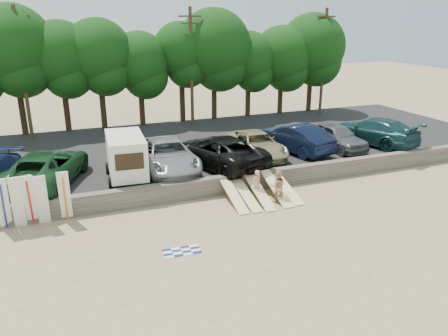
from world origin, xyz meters
The scene contains 28 objects.
ground centered at (0.00, 0.00, 0.00)m, with size 120.00×120.00×0.00m, color tan.
seawall centered at (0.00, 3.00, 0.50)m, with size 44.00×0.50×1.00m, color #6B6356.
parking_lot centered at (0.00, 10.50, 0.35)m, with size 44.00×14.50×0.70m, color #282828.
treeline centered at (-0.05, 17.58, 6.35)m, with size 33.29×6.11×9.23m.
utility_poles centered at (2.00, 16.00, 5.43)m, with size 25.80×0.26×9.00m.
box_trailer centered at (-5.01, 5.28, 2.03)m, with size 2.33×3.85×2.37m.
car_1 centered at (-9.01, 6.04, 1.59)m, with size 2.94×6.37×1.77m, color #163D1D.
car_2 centered at (-2.65, 5.95, 1.55)m, with size 2.83×6.14×1.71m, color gray.
car_3 centered at (0.31, 5.51, 1.59)m, with size 2.95×6.41×1.78m, color black.
car_4 centered at (3.15, 6.42, 1.45)m, with size 2.49×5.39×1.50m, color #988C61.
car_5 centered at (5.86, 6.46, 1.60)m, with size 1.90×5.45×1.80m, color black.
car_6 centered at (8.77, 6.08, 1.52)m, with size 1.94×4.83×1.64m, color #505356.
car_7 centered at (11.84, 6.16, 1.60)m, with size 2.53×6.21×1.80m, color #153539.
surfboard_upright_0 centered at (-10.80, 2.48, 1.26)m, with size 0.50×0.06×2.60m, color white.
surfboard_upright_1 centered at (-10.23, 2.43, 1.27)m, with size 0.50×0.06×2.60m, color white.
surfboard_upright_2 centered at (-9.74, 2.50, 1.26)m, with size 0.50×0.06×2.60m, color white.
surfboard_upright_3 centered at (-9.23, 2.38, 1.25)m, with size 0.50×0.06×2.60m, color white.
surfboard_upright_4 centered at (-8.28, 2.47, 1.27)m, with size 0.50×0.06×2.60m, color white.
surfboard_low_0 centered at (-0.39, 1.56, 0.49)m, with size 0.56×3.00×0.07m, color #F4E09A.
surfboard_low_1 centered at (0.27, 1.54, 0.44)m, with size 0.56×3.00×0.07m, color #F4E09A.
surfboard_low_2 centered at (0.95, 1.37, 0.53)m, with size 0.56×3.00×0.07m, color #F4E09A.
surfboard_low_3 centered at (1.94, 1.43, 0.55)m, with size 0.56×3.00×0.07m, color #F4E09A.
surfboard_low_4 centered at (2.58, 1.54, 0.44)m, with size 0.56×3.00×0.07m, color #F4E09A.
beachgoer_a centered at (0.91, 1.65, 0.80)m, with size 0.58×0.38×1.60m, color tan.
beachgoer_b centered at (1.77, 0.99, 0.84)m, with size 0.81×0.63×1.68m, color tan.
cooler centered at (0.87, 2.40, 0.16)m, with size 0.38×0.30×0.32m, color #258A41.
gear_bag centered at (0.54, 2.01, 0.11)m, with size 0.30×0.25×0.22m, color #C13F16.
beach_towel centered at (-4.15, -2.09, 0.01)m, with size 1.50×1.50×0.00m, color white.
Camera 1 is at (-8.18, -17.11, 8.87)m, focal length 35.00 mm.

